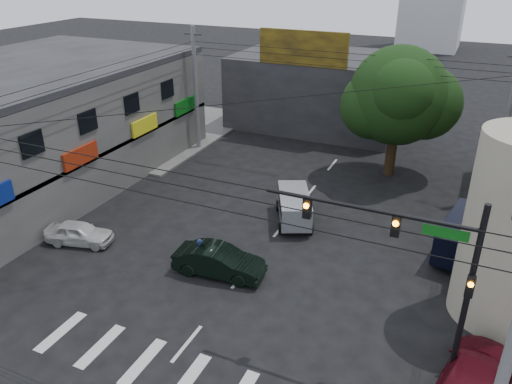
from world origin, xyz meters
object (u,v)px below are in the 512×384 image
Objects in this scene: utility_pole_far_left at (196,90)px; white_compact at (79,233)px; traffic_gantry at (418,260)px; utility_pole_near_right at (507,363)px; maroon_sedan at (474,379)px; dark_sedan at (219,261)px; traffic_officer at (200,255)px; navy_van at (464,237)px; silver_minivan at (294,208)px; street_tree at (398,96)px; utility_pole_far_right at (506,127)px.

white_compact is (1.45, -14.83, -4.00)m from utility_pole_far_left.
traffic_gantry is 1.91× the size of white_compact.
utility_pole_near_right reaches higher than maroon_sedan.
maroon_sedan is (11.31, -2.81, 0.04)m from dark_sedan.
traffic_gantry is at bearing -111.87° from white_compact.
traffic_officer is (-12.27, 2.74, 0.08)m from maroon_sedan.
traffic_gantry is 4.75m from maroon_sedan.
maroon_sedan is at bearing 94.14° from utility_pole_near_right.
traffic_gantry is 10.15m from navy_van.
silver_minivan reaches higher than white_compact.
utility_pole_near_right is at bearing 106.88° from maroon_sedan.
dark_sedan is at bearing -56.57° from utility_pole_far_left.
dark_sedan is 6.45m from silver_minivan.
maroon_sedan is 1.08× the size of navy_van.
street_tree is 18.42m from traffic_gantry.
utility_pole_near_right is 13.32m from navy_van.
street_tree is 2.05× the size of silver_minivan.
utility_pole_near_right reaches higher than street_tree.
traffic_gantry is 0.78× the size of utility_pole_far_right.
maroon_sedan reaches higher than dark_sedan.
silver_minivan is 2.53× the size of traffic_officer.
utility_pole_near_right is 5.49× the size of traffic_officer.
street_tree is 16.81m from dark_sedan.
utility_pole_far_left reaches higher than street_tree.
street_tree is at bearing 101.99° from traffic_gantry.
silver_minivan is 6.79m from traffic_officer.
silver_minivan reaches higher than dark_sedan.
traffic_gantry reaches higher than silver_minivan.
white_compact is (-16.87, 2.17, -4.23)m from traffic_gantry.
utility_pole_far_right is 5.49× the size of traffic_officer.
utility_pole_far_right reaches higher than street_tree.
silver_minivan reaches higher than maroon_sedan.
utility_pole_far_right is 19.43m from traffic_officer.
dark_sedan is 2.66× the size of traffic_officer.
utility_pole_far_left is at bearing 137.14° from traffic_gantry.
utility_pole_far_left reaches higher than white_compact.
dark_sedan is at bearing -108.26° from street_tree.
utility_pole_near_right is at bearing -165.83° from silver_minivan.
utility_pole_far_right is at bearing -76.49° from silver_minivan.
silver_minivan is at bearing -141.60° from utility_pole_far_right.
traffic_gantry reaches higher than maroon_sedan.
street_tree is 22.48m from utility_pole_near_right.
silver_minivan reaches higher than traffic_officer.
traffic_gantry is at bearing -98.94° from utility_pole_far_right.
street_tree is 6.63m from utility_pole_far_right.
dark_sedan is at bearing 131.92° from navy_van.
utility_pole_far_left and utility_pole_far_right have the same top height.
navy_van is at bearing -98.89° from utility_pole_far_right.
utility_pole_near_right is (2.68, -3.50, -0.23)m from traffic_gantry.
traffic_officer is (-2.39, -6.36, -0.00)m from silver_minivan.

